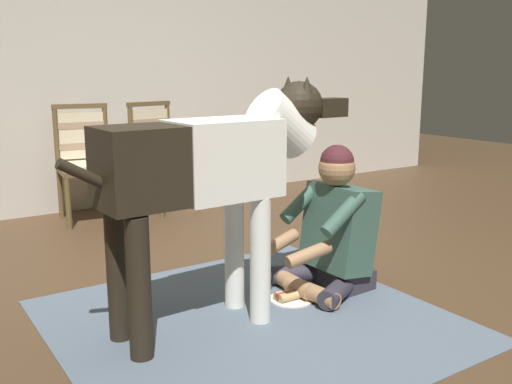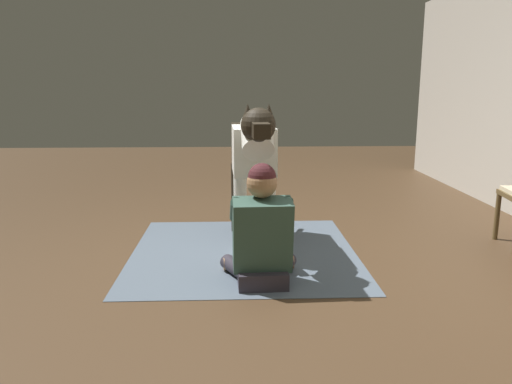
# 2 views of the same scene
# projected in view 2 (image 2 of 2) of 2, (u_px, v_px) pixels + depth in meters

# --- Properties ---
(ground_plane) EXTENTS (14.91, 14.91, 0.00)m
(ground_plane) POSITION_uv_depth(u_px,v_px,m) (243.00, 263.00, 3.89)
(ground_plane) COLOR #4C3622
(area_rug) EXTENTS (1.88, 1.84, 0.01)m
(area_rug) POSITION_uv_depth(u_px,v_px,m) (244.00, 252.00, 4.15)
(area_rug) COLOR slate
(area_rug) RESTS_ON ground
(person_sitting_on_floor) EXTENTS (0.64, 0.58, 0.85)m
(person_sitting_on_floor) POSITION_uv_depth(u_px,v_px,m) (262.00, 234.00, 3.46)
(person_sitting_on_floor) COLOR #332E39
(person_sitting_on_floor) RESTS_ON ground
(large_dog) EXTENTS (1.59, 0.37, 1.23)m
(large_dog) POSITION_uv_depth(u_px,v_px,m) (253.00, 154.00, 4.14)
(large_dog) COLOR white
(large_dog) RESTS_ON ground
(hot_dog_on_plate) EXTENTS (0.25, 0.25, 0.06)m
(hot_dog_on_plate) POSITION_uv_depth(u_px,v_px,m) (258.00, 263.00, 3.82)
(hot_dog_on_plate) COLOR white
(hot_dog_on_plate) RESTS_ON ground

